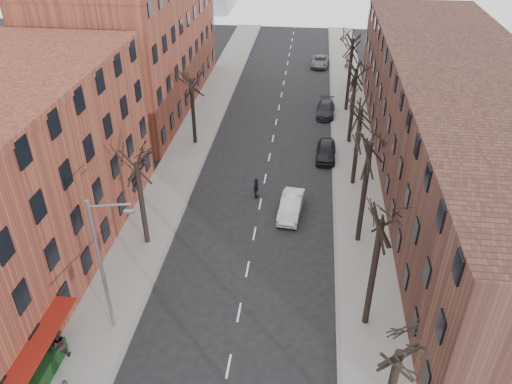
% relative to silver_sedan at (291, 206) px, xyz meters
% --- Properties ---
extents(sidewalk_left, '(4.00, 90.00, 0.15)m').
position_rel_silver_sedan_xyz_m(sidewalk_left, '(-10.55, 12.13, -0.68)').
color(sidewalk_left, gray).
rests_on(sidewalk_left, ground).
extents(sidewalk_right, '(4.00, 90.00, 0.15)m').
position_rel_silver_sedan_xyz_m(sidewalk_right, '(5.45, 12.13, -0.68)').
color(sidewalk_right, gray).
rests_on(sidewalk_right, ground).
extents(building_left_far, '(12.00, 28.00, 14.00)m').
position_rel_silver_sedan_xyz_m(building_left_far, '(-18.55, 21.13, 6.24)').
color(building_left_far, brown).
rests_on(building_left_far, ground).
extents(building_right, '(12.00, 50.00, 10.00)m').
position_rel_silver_sedan_xyz_m(building_right, '(13.45, 7.13, 4.24)').
color(building_right, '#533427').
rests_on(building_right, ground).
extents(awning_left, '(1.20, 7.00, 0.15)m').
position_rel_silver_sedan_xyz_m(awning_left, '(-11.95, -16.87, -0.76)').
color(awning_left, maroon).
rests_on(awning_left, ground).
extents(tree_right_b, '(5.20, 5.20, 10.80)m').
position_rel_silver_sedan_xyz_m(tree_right_b, '(5.05, -10.87, -0.76)').
color(tree_right_b, black).
rests_on(tree_right_b, ground).
extents(tree_right_c, '(5.20, 5.20, 11.60)m').
position_rel_silver_sedan_xyz_m(tree_right_c, '(5.05, -2.87, -0.76)').
color(tree_right_c, black).
rests_on(tree_right_c, ground).
extents(tree_right_d, '(5.20, 5.20, 10.00)m').
position_rel_silver_sedan_xyz_m(tree_right_d, '(5.05, 5.13, -0.76)').
color(tree_right_d, black).
rests_on(tree_right_d, ground).
extents(tree_right_e, '(5.20, 5.20, 10.80)m').
position_rel_silver_sedan_xyz_m(tree_right_e, '(5.05, 13.13, -0.76)').
color(tree_right_e, black).
rests_on(tree_right_e, ground).
extents(tree_right_f, '(5.20, 5.20, 11.60)m').
position_rel_silver_sedan_xyz_m(tree_right_f, '(5.05, 21.13, -0.76)').
color(tree_right_f, black).
rests_on(tree_right_f, ground).
extents(tree_left_a, '(5.20, 5.20, 9.50)m').
position_rel_silver_sedan_xyz_m(tree_left_a, '(-10.15, -4.87, -0.76)').
color(tree_left_a, black).
rests_on(tree_left_a, ground).
extents(tree_left_b, '(5.20, 5.20, 9.50)m').
position_rel_silver_sedan_xyz_m(tree_left_b, '(-10.15, 11.13, -0.76)').
color(tree_left_b, black).
rests_on(tree_left_b, ground).
extents(streetlight, '(2.45, 0.22, 9.03)m').
position_rel_silver_sedan_xyz_m(streetlight, '(-9.58, -12.87, 4.26)').
color(streetlight, slate).
rests_on(streetlight, ground).
extents(silver_sedan, '(2.03, 4.72, 1.51)m').
position_rel_silver_sedan_xyz_m(silver_sedan, '(0.00, 0.00, 0.00)').
color(silver_sedan, silver).
rests_on(silver_sedan, ground).
extents(parked_car_near, '(1.93, 4.51, 1.52)m').
position_rel_silver_sedan_xyz_m(parked_car_near, '(2.75, 9.57, 0.00)').
color(parked_car_near, black).
rests_on(parked_car_near, ground).
extents(parked_car_mid, '(2.11, 4.78, 1.36)m').
position_rel_silver_sedan_xyz_m(parked_car_mid, '(2.75, 19.69, -0.07)').
color(parked_car_mid, '#202229').
rests_on(parked_car_mid, ground).
extents(parked_car_far, '(2.50, 4.92, 1.33)m').
position_rel_silver_sedan_xyz_m(parked_car_far, '(1.97, 36.45, -0.09)').
color(parked_car_far, slate).
rests_on(parked_car_far, ground).
extents(pedestrian_b, '(1.16, 1.10, 1.89)m').
position_rel_silver_sedan_xyz_m(pedestrian_b, '(-11.79, -15.39, 0.34)').
color(pedestrian_b, black).
rests_on(pedestrian_b, sidewalk_left).
extents(pedestrian_crossing, '(0.54, 1.10, 1.81)m').
position_rel_silver_sedan_xyz_m(pedestrian_crossing, '(-2.99, 2.03, 0.15)').
color(pedestrian_crossing, black).
rests_on(pedestrian_crossing, ground).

